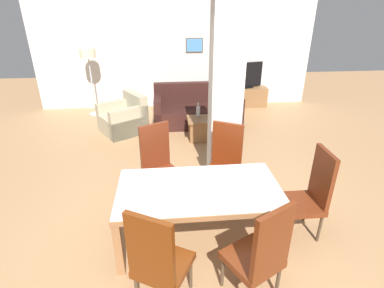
# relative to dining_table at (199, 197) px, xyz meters

# --- Properties ---
(ground_plane) EXTENTS (18.00, 18.00, 0.00)m
(ground_plane) POSITION_rel_dining_table_xyz_m (0.00, 0.00, -0.60)
(ground_plane) COLOR #AD7F54
(back_wall) EXTENTS (7.20, 0.09, 2.70)m
(back_wall) POSITION_rel_dining_table_xyz_m (0.00, 5.23, 0.75)
(back_wall) COLOR silver
(back_wall) RESTS_ON ground_plane
(divider_pillar) EXTENTS (0.46, 0.39, 2.70)m
(divider_pillar) POSITION_rel_dining_table_xyz_m (0.57, 1.50, 0.75)
(divider_pillar) COLOR silver
(divider_pillar) RESTS_ON ground_plane
(dining_table) EXTENTS (1.85, 0.99, 0.73)m
(dining_table) POSITION_rel_dining_table_xyz_m (0.00, 0.00, 0.00)
(dining_table) COLOR #99673F
(dining_table) RESTS_ON ground_plane
(dining_chair_far_left) EXTENTS (0.62, 0.62, 1.12)m
(dining_chair_far_left) POSITION_rel_dining_table_xyz_m (-0.46, 0.91, -0.02)
(dining_chair_far_left) COLOR maroon
(dining_chair_far_left) RESTS_ON ground_plane
(dining_chair_near_right) EXTENTS (0.62, 0.62, 1.12)m
(dining_chair_near_right) POSITION_rel_dining_table_xyz_m (0.46, -0.86, -0.02)
(dining_chair_near_right) COLOR #632810
(dining_chair_near_right) RESTS_ON ground_plane
(dining_chair_head_right) EXTENTS (0.46, 0.46, 1.12)m
(dining_chair_head_right) POSITION_rel_dining_table_xyz_m (1.33, 0.00, -0.02)
(dining_chair_head_right) COLOR #622812
(dining_chair_head_right) RESTS_ON ground_plane
(dining_chair_far_right) EXTENTS (0.62, 0.62, 1.12)m
(dining_chair_far_right) POSITION_rel_dining_table_xyz_m (0.46, 0.85, -0.02)
(dining_chair_far_right) COLOR maroon
(dining_chair_far_right) RESTS_ON ground_plane
(dining_chair_near_left) EXTENTS (0.62, 0.62, 1.12)m
(dining_chair_near_left) POSITION_rel_dining_table_xyz_m (-0.46, -0.85, -0.02)
(dining_chair_near_left) COLOR #662B0B
(dining_chair_near_left) RESTS_ON ground_plane
(sofa) EXTENTS (1.98, 0.90, 0.90)m
(sofa) POSITION_rel_dining_table_xyz_m (0.41, 3.81, -0.29)
(sofa) COLOR #341916
(sofa) RESTS_ON ground_plane
(armchair) EXTENTS (1.15, 1.14, 0.83)m
(armchair) POSITION_rel_dining_table_xyz_m (-1.24, 3.45, -0.31)
(armchair) COLOR #AFA789
(armchair) RESTS_ON ground_plane
(coffee_table) EXTENTS (0.77, 0.51, 0.46)m
(coffee_table) POSITION_rel_dining_table_xyz_m (0.49, 2.89, -0.36)
(coffee_table) COLOR brown
(coffee_table) RESTS_ON ground_plane
(bottle) EXTENTS (0.08, 0.08, 0.29)m
(bottle) POSITION_rel_dining_table_xyz_m (0.34, 3.03, -0.03)
(bottle) COLOR #B2B7BC
(bottle) RESTS_ON coffee_table
(tv_stand) EXTENTS (1.14, 0.40, 0.52)m
(tv_stand) POSITION_rel_dining_table_xyz_m (1.85, 4.95, -0.34)
(tv_stand) COLOR brown
(tv_stand) RESTS_ON ground_plane
(tv_screen) EXTENTS (0.85, 0.28, 0.67)m
(tv_screen) POSITION_rel_dining_table_xyz_m (1.85, 4.95, 0.25)
(tv_screen) COLOR black
(tv_screen) RESTS_ON tv_stand
(floor_lamp) EXTENTS (0.37, 0.37, 1.63)m
(floor_lamp) POSITION_rel_dining_table_xyz_m (-2.10, 4.67, 0.78)
(floor_lamp) COLOR #B7B7BC
(floor_lamp) RESTS_ON ground_plane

